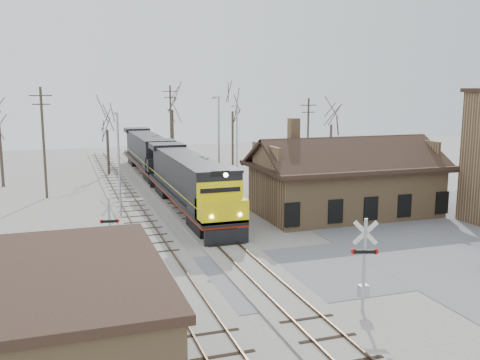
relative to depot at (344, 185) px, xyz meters
name	(u,v)px	position (x,y,z in m)	size (l,w,h in m)	color
ground	(259,277)	(-11.99, -12.00, -2.41)	(140.00, 140.00, 0.00)	#A8A398
road	(259,277)	(-11.99, -12.00, -2.39)	(60.00, 9.00, 0.03)	slate
parking_lot	(472,231)	(6.01, -8.00, -2.39)	(22.00, 26.00, 0.03)	slate
track_main	(195,216)	(-11.99, 3.00, -2.34)	(3.40, 90.00, 0.24)	#A8A398
track_siding	(139,220)	(-16.49, 3.00, -2.34)	(3.40, 90.00, 0.24)	#A8A398
depot	(344,185)	(0.00, 0.00, 0.00)	(15.20, 9.31, 7.90)	#9D7951
locomotive_lead	(190,183)	(-11.99, 4.42, 0.14)	(3.26, 21.83, 4.85)	black
locomotive_trailing	(148,153)	(-11.99, 26.53, 0.14)	(3.26, 21.83, 4.59)	black
crossbuck_near	(364,269)	(-9.02, -17.79, -0.34)	(1.22, 0.50, 4.45)	#A5A8AD
crossbuck_far	(110,233)	(-19.54, -7.06, -0.53)	(1.14, 0.30, 4.00)	#A5A8AD
streetlight_a	(119,159)	(-17.72, 4.76, 2.34)	(0.25, 2.04, 8.44)	#A5A8AD
streetlight_b	(218,142)	(-8.05, 9.49, 2.93)	(0.25, 2.04, 9.58)	#A5A8AD
streetlight_c	(237,135)	(-1.65, 23.53, 2.27)	(0.25, 2.04, 8.30)	#A5A8AD
utility_pole_a	(44,141)	(-23.56, 14.71, 3.04)	(2.00, 0.24, 10.43)	#382D23
utility_pole_b	(171,124)	(-7.91, 32.81, 3.17)	(2.00, 0.24, 10.69)	#382D23
utility_pole_c	(308,136)	(5.04, 17.53, 2.40)	(2.00, 0.24, 9.18)	#382D23
tree_b	(107,122)	(-16.77, 26.69, 3.93)	(3.64, 3.64, 8.91)	#382D23
tree_c	(172,101)	(-6.60, 38.10, 6.02)	(4.83, 4.83, 11.83)	#382D23
tree_d	(233,102)	(0.01, 30.31, 6.04)	(4.84, 4.84, 11.86)	#382D23
tree_e	(331,117)	(11.01, 23.11, 4.22)	(3.81, 3.81, 9.32)	#382D23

